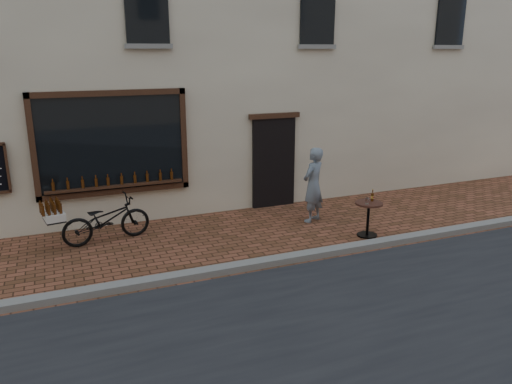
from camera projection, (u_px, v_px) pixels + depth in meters
name	position (u px, v px, depth m)	size (l,w,h in m)	color
ground	(255.00, 272.00, 8.78)	(90.00, 90.00, 0.00)	#512E1A
kerb	(251.00, 265.00, 8.95)	(90.00, 0.25, 0.12)	slate
shop_building	(163.00, 2.00, 13.20)	(28.00, 6.20, 10.00)	beige
cargo_bicycle	(104.00, 219.00, 10.07)	(2.13, 0.90, 0.99)	black
bistro_table	(368.00, 212.00, 10.38)	(0.57, 0.57, 0.98)	black
pedestrian	(313.00, 185.00, 11.20)	(0.62, 0.41, 1.70)	slate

